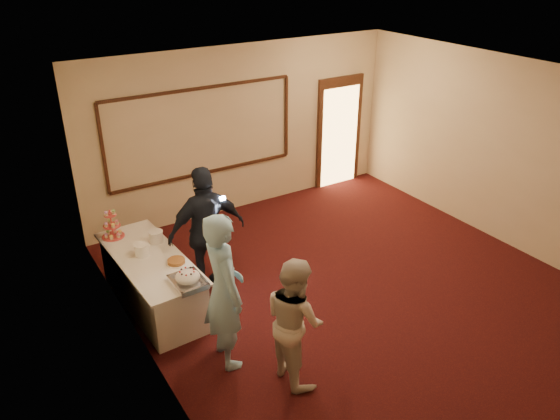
# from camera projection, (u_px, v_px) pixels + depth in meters

# --- Properties ---
(floor) EXTENTS (7.00, 7.00, 0.00)m
(floor) POSITION_uv_depth(u_px,v_px,m) (363.00, 296.00, 7.77)
(floor) COLOR black
(floor) RESTS_ON ground
(room_walls) EXTENTS (6.04, 7.04, 3.02)m
(room_walls) POSITION_uv_depth(u_px,v_px,m) (374.00, 163.00, 6.87)
(room_walls) COLOR beige
(room_walls) RESTS_ON floor
(wall_molding) EXTENTS (3.45, 0.04, 1.55)m
(wall_molding) POSITION_uv_depth(u_px,v_px,m) (202.00, 132.00, 9.32)
(wall_molding) COLOR black
(wall_molding) RESTS_ON room_walls
(doorway) EXTENTS (1.05, 0.07, 2.20)m
(doorway) POSITION_uv_depth(u_px,v_px,m) (339.00, 133.00, 10.94)
(doorway) COLOR black
(doorway) RESTS_ON floor
(buffet_table) EXTENTS (0.91, 2.13, 0.77)m
(buffet_table) POSITION_uv_depth(u_px,v_px,m) (152.00, 281.00, 7.41)
(buffet_table) COLOR silver
(buffet_table) RESTS_ON floor
(pavlova_tray) EXTENTS (0.37, 0.53, 0.19)m
(pavlova_tray) POSITION_uv_depth(u_px,v_px,m) (188.00, 279.00, 6.63)
(pavlova_tray) COLOR #B7B9BE
(pavlova_tray) RESTS_ON buffet_table
(cupcake_stand) EXTENTS (0.31, 0.31, 0.46)m
(cupcake_stand) POSITION_uv_depth(u_px,v_px,m) (112.00, 226.00, 7.66)
(cupcake_stand) COLOR #CA4446
(cupcake_stand) RESTS_ON buffet_table
(plate_stack_a) EXTENTS (0.20, 0.20, 0.17)m
(plate_stack_a) POSITION_uv_depth(u_px,v_px,m) (142.00, 250.00, 7.25)
(plate_stack_a) COLOR white
(plate_stack_a) RESTS_ON buffet_table
(plate_stack_b) EXTENTS (0.20, 0.20, 0.17)m
(plate_stack_b) POSITION_uv_depth(u_px,v_px,m) (156.00, 237.00, 7.56)
(plate_stack_b) COLOR white
(plate_stack_b) RESTS_ON buffet_table
(tart) EXTENTS (0.27, 0.27, 0.06)m
(tart) POSITION_uv_depth(u_px,v_px,m) (176.00, 262.00, 7.09)
(tart) COLOR white
(tart) RESTS_ON buffet_table
(man) EXTENTS (0.54, 0.76, 1.95)m
(man) POSITION_uv_depth(u_px,v_px,m) (224.00, 291.00, 6.19)
(man) COLOR #91CBF2
(man) RESTS_ON floor
(woman) EXTENTS (0.60, 0.77, 1.55)m
(woman) POSITION_uv_depth(u_px,v_px,m) (295.00, 320.00, 6.03)
(woman) COLOR beige
(woman) RESTS_ON floor
(guest) EXTENTS (1.14, 0.53, 1.89)m
(guest) POSITION_uv_depth(u_px,v_px,m) (207.00, 231.00, 7.51)
(guest) COLOR black
(guest) RESTS_ON floor
(camera_flash) EXTENTS (0.07, 0.05, 0.05)m
(camera_flash) POSITION_uv_depth(u_px,v_px,m) (222.00, 198.00, 7.28)
(camera_flash) COLOR white
(camera_flash) RESTS_ON guest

